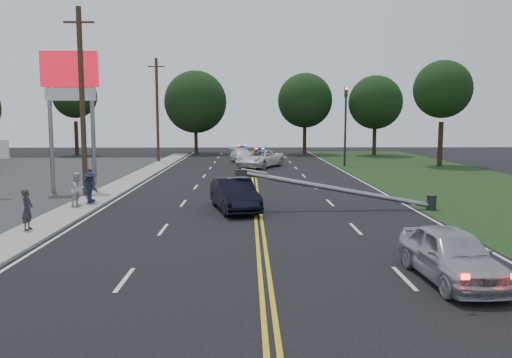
{
  "coord_description": "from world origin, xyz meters",
  "views": [
    {
      "loc": [
        -0.45,
        -14.76,
        4.21
      ],
      "look_at": [
        -0.11,
        6.07,
        1.7
      ],
      "focal_mm": 35.0,
      "sensor_mm": 36.0,
      "label": 1
    }
  ],
  "objects_px": {
    "traffic_signal": "(346,119)",
    "emergency_b": "(242,156)",
    "emergency_a": "(260,159)",
    "bystander_d": "(90,185)",
    "waiting_sedan": "(451,254)",
    "bystander_c": "(90,188)",
    "crashed_sedan": "(235,195)",
    "utility_pole_far": "(157,110)",
    "pylon_sign": "(70,87)",
    "utility_pole_mid": "(82,102)",
    "bystander_b": "(78,189)",
    "fallen_streetlight": "(348,191)",
    "bystander_a": "(27,210)"
  },
  "relations": [
    {
      "from": "traffic_signal",
      "to": "emergency_b",
      "type": "bearing_deg",
      "value": 157.2
    },
    {
      "from": "emergency_a",
      "to": "bystander_d",
      "type": "relative_size",
      "value": 3.29
    },
    {
      "from": "waiting_sedan",
      "to": "bystander_c",
      "type": "relative_size",
      "value": 2.68
    },
    {
      "from": "waiting_sedan",
      "to": "bystander_c",
      "type": "bearing_deg",
      "value": 135.2
    },
    {
      "from": "traffic_signal",
      "to": "emergency_a",
      "type": "relative_size",
      "value": 1.29
    },
    {
      "from": "crashed_sedan",
      "to": "waiting_sedan",
      "type": "bearing_deg",
      "value": -73.88
    },
    {
      "from": "traffic_signal",
      "to": "utility_pole_far",
      "type": "xyz_separation_m",
      "value": [
        -17.5,
        4.0,
        0.88
      ]
    },
    {
      "from": "pylon_sign",
      "to": "emergency_a",
      "type": "xyz_separation_m",
      "value": [
        11.08,
        14.8,
        -5.24
      ]
    },
    {
      "from": "utility_pole_mid",
      "to": "bystander_b",
      "type": "xyz_separation_m",
      "value": [
        0.76,
        -3.44,
        -4.16
      ]
    },
    {
      "from": "fallen_streetlight",
      "to": "waiting_sedan",
      "type": "bearing_deg",
      "value": -86.2
    },
    {
      "from": "pylon_sign",
      "to": "bystander_a",
      "type": "height_order",
      "value": "pylon_sign"
    },
    {
      "from": "fallen_streetlight",
      "to": "bystander_c",
      "type": "height_order",
      "value": "fallen_streetlight"
    },
    {
      "from": "crashed_sedan",
      "to": "bystander_d",
      "type": "height_order",
      "value": "bystander_d"
    },
    {
      "from": "fallen_streetlight",
      "to": "emergency_a",
      "type": "height_order",
      "value": "fallen_streetlight"
    },
    {
      "from": "traffic_signal",
      "to": "bystander_d",
      "type": "distance_m",
      "value": 26.31
    },
    {
      "from": "bystander_d",
      "to": "utility_pole_mid",
      "type": "bearing_deg",
      "value": 37.77
    },
    {
      "from": "emergency_b",
      "to": "bystander_b",
      "type": "distance_m",
      "value": 26.42
    },
    {
      "from": "fallen_streetlight",
      "to": "bystander_a",
      "type": "bearing_deg",
      "value": -160.75
    },
    {
      "from": "pylon_sign",
      "to": "utility_pole_mid",
      "type": "height_order",
      "value": "utility_pole_mid"
    },
    {
      "from": "pylon_sign",
      "to": "emergency_b",
      "type": "xyz_separation_m",
      "value": [
        9.48,
        19.91,
        -5.34
      ]
    },
    {
      "from": "utility_pole_mid",
      "to": "utility_pole_far",
      "type": "height_order",
      "value": "same"
    },
    {
      "from": "traffic_signal",
      "to": "bystander_a",
      "type": "bearing_deg",
      "value": -122.58
    },
    {
      "from": "emergency_a",
      "to": "utility_pole_mid",
      "type": "bearing_deg",
      "value": -92.02
    },
    {
      "from": "waiting_sedan",
      "to": "emergency_b",
      "type": "xyz_separation_m",
      "value": [
        -5.89,
        36.08,
        -0.04
      ]
    },
    {
      "from": "bystander_a",
      "to": "bystander_d",
      "type": "distance_m",
      "value": 6.32
    },
    {
      "from": "traffic_signal",
      "to": "bystander_a",
      "type": "height_order",
      "value": "traffic_signal"
    },
    {
      "from": "bystander_c",
      "to": "utility_pole_mid",
      "type": "bearing_deg",
      "value": 35.66
    },
    {
      "from": "traffic_signal",
      "to": "emergency_b",
      "type": "relative_size",
      "value": 1.56
    },
    {
      "from": "traffic_signal",
      "to": "bystander_a",
      "type": "xyz_separation_m",
      "value": [
        -16.91,
        -26.47,
        -3.32
      ]
    },
    {
      "from": "bystander_a",
      "to": "bystander_d",
      "type": "relative_size",
      "value": 0.92
    },
    {
      "from": "bystander_d",
      "to": "bystander_c",
      "type": "bearing_deg",
      "value": -143.3
    },
    {
      "from": "pylon_sign",
      "to": "traffic_signal",
      "type": "bearing_deg",
      "value": 40.39
    },
    {
      "from": "fallen_streetlight",
      "to": "bystander_b",
      "type": "distance_m",
      "value": 12.64
    },
    {
      "from": "waiting_sedan",
      "to": "emergency_a",
      "type": "xyz_separation_m",
      "value": [
        -4.28,
        30.97,
        0.06
      ]
    },
    {
      "from": "emergency_a",
      "to": "emergency_b",
      "type": "distance_m",
      "value": 5.36
    },
    {
      "from": "traffic_signal",
      "to": "fallen_streetlight",
      "type": "bearing_deg",
      "value": -100.59
    },
    {
      "from": "crashed_sedan",
      "to": "emergency_a",
      "type": "relative_size",
      "value": 0.82
    },
    {
      "from": "crashed_sedan",
      "to": "pylon_sign",
      "type": "bearing_deg",
      "value": 133.44
    },
    {
      "from": "crashed_sedan",
      "to": "fallen_streetlight",
      "type": "bearing_deg",
      "value": -14.14
    },
    {
      "from": "crashed_sedan",
      "to": "bystander_a",
      "type": "relative_size",
      "value": 2.94
    },
    {
      "from": "waiting_sedan",
      "to": "emergency_b",
      "type": "bearing_deg",
      "value": 96.15
    },
    {
      "from": "bystander_a",
      "to": "bystander_d",
      "type": "height_order",
      "value": "bystander_d"
    },
    {
      "from": "bystander_a",
      "to": "bystander_b",
      "type": "relative_size",
      "value": 0.95
    },
    {
      "from": "crashed_sedan",
      "to": "bystander_b",
      "type": "height_order",
      "value": "bystander_b"
    },
    {
      "from": "emergency_b",
      "to": "bystander_d",
      "type": "distance_m",
      "value": 25.15
    },
    {
      "from": "emergency_a",
      "to": "bystander_c",
      "type": "bearing_deg",
      "value": -85.97
    },
    {
      "from": "pylon_sign",
      "to": "bystander_b",
      "type": "relative_size",
      "value": 4.96
    },
    {
      "from": "bystander_a",
      "to": "utility_pole_mid",
      "type": "bearing_deg",
      "value": 4.12
    },
    {
      "from": "crashed_sedan",
      "to": "emergency_b",
      "type": "distance_m",
      "value": 25.91
    },
    {
      "from": "pylon_sign",
      "to": "crashed_sedan",
      "type": "distance_m",
      "value": 12.35
    }
  ]
}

